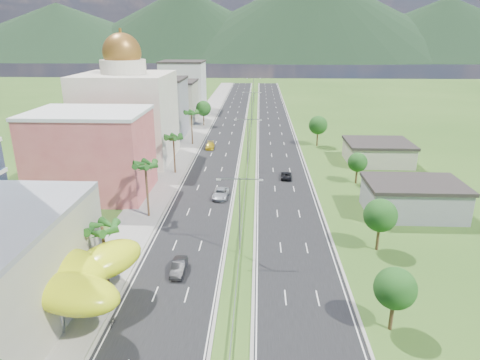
# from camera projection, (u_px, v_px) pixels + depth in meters

# --- Properties ---
(ground) EXTENTS (500.00, 500.00, 0.00)m
(ground) POSITION_uv_depth(u_px,v_px,m) (236.00, 296.00, 48.96)
(ground) COLOR #2D5119
(ground) RESTS_ON ground
(road_left) EXTENTS (11.00, 260.00, 0.04)m
(road_left) POSITION_uv_depth(u_px,v_px,m) (227.00, 129.00, 134.27)
(road_left) COLOR black
(road_left) RESTS_ON ground
(road_right) EXTENTS (11.00, 260.00, 0.04)m
(road_right) POSITION_uv_depth(u_px,v_px,m) (275.00, 129.00, 133.65)
(road_right) COLOR black
(road_right) RESTS_ON ground
(sidewalk_left) EXTENTS (7.00, 260.00, 0.12)m
(sidewalk_left) POSITION_uv_depth(u_px,v_px,m) (197.00, 129.00, 134.66)
(sidewalk_left) COLOR gray
(sidewalk_left) RESTS_ON ground
(median_guardrail) EXTENTS (0.10, 216.06, 0.76)m
(median_guardrail) POSITION_uv_depth(u_px,v_px,m) (250.00, 141.00, 116.75)
(median_guardrail) COLOR gray
(median_guardrail) RESTS_ON ground
(streetlight_median_b) EXTENTS (6.04, 0.25, 11.00)m
(streetlight_median_b) POSITION_uv_depth(u_px,v_px,m) (240.00, 208.00, 56.21)
(streetlight_median_b) COLOR gray
(streetlight_median_b) RESTS_ON ground
(streetlight_median_c) EXTENTS (6.04, 0.25, 11.00)m
(streetlight_median_c) POSITION_uv_depth(u_px,v_px,m) (248.00, 138.00, 93.99)
(streetlight_median_c) COLOR gray
(streetlight_median_c) RESTS_ON ground
(streetlight_median_d) EXTENTS (6.04, 0.25, 11.00)m
(streetlight_median_d) POSITION_uv_depth(u_px,v_px,m) (252.00, 105.00, 136.49)
(streetlight_median_d) COLOR gray
(streetlight_median_d) RESTS_ON ground
(streetlight_median_e) EXTENTS (6.04, 0.25, 11.00)m
(streetlight_median_e) POSITION_uv_depth(u_px,v_px,m) (254.00, 88.00, 179.00)
(streetlight_median_e) COLOR gray
(streetlight_median_e) RESTS_ON ground
(lime_canopy) EXTENTS (18.00, 15.00, 7.40)m
(lime_canopy) POSITION_uv_depth(u_px,v_px,m) (42.00, 273.00, 44.38)
(lime_canopy) COLOR #D4E316
(lime_canopy) RESTS_ON ground
(pink_shophouse) EXTENTS (20.00, 15.00, 15.00)m
(pink_shophouse) POSITION_uv_depth(u_px,v_px,m) (92.00, 155.00, 77.91)
(pink_shophouse) COLOR #C65152
(pink_shophouse) RESTS_ON ground
(domed_building) EXTENTS (20.00, 20.00, 28.70)m
(domed_building) POSITION_uv_depth(u_px,v_px,m) (127.00, 112.00, 98.38)
(domed_building) COLOR beige
(domed_building) RESTS_ON ground
(midrise_grey) EXTENTS (16.00, 15.00, 16.00)m
(midrise_grey) POSITION_uv_depth(u_px,v_px,m) (157.00, 108.00, 123.04)
(midrise_grey) COLOR gray
(midrise_grey) RESTS_ON ground
(midrise_beige) EXTENTS (16.00, 15.00, 13.00)m
(midrise_beige) POSITION_uv_depth(u_px,v_px,m) (172.00, 102.00, 144.31)
(midrise_beige) COLOR #A6A189
(midrise_beige) RESTS_ON ground
(midrise_white) EXTENTS (16.00, 15.00, 18.00)m
(midrise_white) POSITION_uv_depth(u_px,v_px,m) (183.00, 86.00, 165.22)
(midrise_white) COLOR silver
(midrise_white) RESTS_ON ground
(shed_near) EXTENTS (15.00, 10.00, 5.00)m
(shed_near) POSITION_uv_depth(u_px,v_px,m) (413.00, 200.00, 70.59)
(shed_near) COLOR gray
(shed_near) RESTS_ON ground
(shed_far) EXTENTS (14.00, 12.00, 4.40)m
(shed_far) POSITION_uv_depth(u_px,v_px,m) (378.00, 153.00, 98.94)
(shed_far) COLOR #A6A189
(shed_far) RESTS_ON ground
(palm_tree_b) EXTENTS (3.60, 3.60, 8.10)m
(palm_tree_b) POSITION_uv_depth(u_px,v_px,m) (102.00, 230.00, 49.19)
(palm_tree_b) COLOR #47301C
(palm_tree_b) RESTS_ON ground
(palm_tree_c) EXTENTS (3.60, 3.60, 9.60)m
(palm_tree_c) POSITION_uv_depth(u_px,v_px,m) (145.00, 167.00, 67.61)
(palm_tree_c) COLOR #47301C
(palm_tree_c) RESTS_ON ground
(palm_tree_d) EXTENTS (3.60, 3.60, 8.60)m
(palm_tree_d) POSITION_uv_depth(u_px,v_px,m) (173.00, 139.00, 89.65)
(palm_tree_d) COLOR #47301C
(palm_tree_d) RESTS_ON ground
(palm_tree_e) EXTENTS (3.60, 3.60, 9.40)m
(palm_tree_e) POSITION_uv_depth(u_px,v_px,m) (191.00, 114.00, 113.02)
(palm_tree_e) COLOR #47301C
(palm_tree_e) RESTS_ON ground
(leafy_tree_lfar) EXTENTS (4.90, 4.90, 8.05)m
(leafy_tree_lfar) POSITION_uv_depth(u_px,v_px,m) (203.00, 108.00, 137.52)
(leafy_tree_lfar) COLOR #47301C
(leafy_tree_lfar) RESTS_ON ground
(leafy_tree_ra) EXTENTS (4.20, 4.20, 6.90)m
(leafy_tree_ra) POSITION_uv_depth(u_px,v_px,m) (395.00, 288.00, 42.01)
(leafy_tree_ra) COLOR #47301C
(leafy_tree_ra) RESTS_ON ground
(leafy_tree_rb) EXTENTS (4.55, 4.55, 7.47)m
(leafy_tree_rb) POSITION_uv_depth(u_px,v_px,m) (380.00, 216.00, 57.81)
(leafy_tree_rb) COLOR #47301C
(leafy_tree_rb) RESTS_ON ground
(leafy_tree_rc) EXTENTS (3.85, 3.85, 6.33)m
(leafy_tree_rc) POSITION_uv_depth(u_px,v_px,m) (358.00, 162.00, 84.40)
(leafy_tree_rc) COLOR #47301C
(leafy_tree_rc) RESTS_ON ground
(leafy_tree_rd) EXTENTS (4.90, 4.90, 8.05)m
(leafy_tree_rd) POSITION_uv_depth(u_px,v_px,m) (318.00, 125.00, 112.51)
(leafy_tree_rd) COLOR #47301C
(leafy_tree_rd) RESTS_ON ground
(mountain_ridge) EXTENTS (860.00, 140.00, 90.00)m
(mountain_ridge) POSITION_uv_depth(u_px,v_px,m) (312.00, 60.00, 471.50)
(mountain_ridge) COLOR black
(mountain_ridge) RESTS_ON ground
(car_dark_left) EXTENTS (1.71, 4.78, 1.57)m
(car_dark_left) POSITION_uv_depth(u_px,v_px,m) (179.00, 267.00, 53.51)
(car_dark_left) COLOR black
(car_dark_left) RESTS_ON road_left
(car_silver_mid_left) EXTENTS (2.97, 5.83, 1.58)m
(car_silver_mid_left) POSITION_uv_depth(u_px,v_px,m) (221.00, 193.00, 78.00)
(car_silver_mid_left) COLOR #A9ADB1
(car_silver_mid_left) RESTS_ON road_left
(car_yellow_far_left) EXTENTS (2.32, 5.26, 1.50)m
(car_yellow_far_left) POSITION_uv_depth(u_px,v_px,m) (210.00, 146.00, 111.23)
(car_yellow_far_left) COLOR gold
(car_yellow_far_left) RESTS_ON road_left
(car_dark_far_right) EXTENTS (2.44, 4.85, 1.32)m
(car_dark_far_right) POSITION_uv_depth(u_px,v_px,m) (286.00, 175.00, 88.44)
(car_dark_far_right) COLOR black
(car_dark_far_right) RESTS_ON road_right
(motorcycle) EXTENTS (0.56, 1.73, 1.10)m
(motorcycle) POSITION_uv_depth(u_px,v_px,m) (113.00, 321.00, 43.82)
(motorcycle) COLOR black
(motorcycle) RESTS_ON road_left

